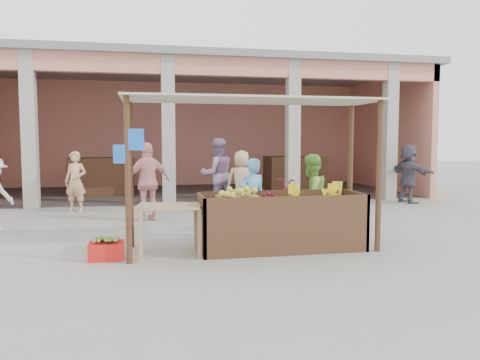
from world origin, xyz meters
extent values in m
plane|color=gray|center=(0.00, 0.00, 0.00)|extent=(60.00, 60.00, 0.00)
cube|color=#DA8072|center=(0.00, 11.40, 2.00)|extent=(14.00, 0.20, 4.00)
cube|color=#DA8072|center=(6.90, 8.50, 2.00)|extent=(0.20, 6.00, 4.00)
cube|color=#DA8072|center=(0.00, 5.65, 3.75)|extent=(14.00, 0.30, 0.50)
cube|color=slate|center=(0.00, 8.50, 4.10)|extent=(14.40, 6.40, 0.20)
cube|color=#A5A098|center=(-4.50, 5.65, 2.00)|extent=(0.35, 0.35, 4.00)
cube|color=#A5A098|center=(-1.00, 5.65, 2.00)|extent=(0.35, 0.35, 4.00)
cube|color=#A5A098|center=(2.50, 5.65, 2.00)|extent=(0.35, 0.35, 4.00)
cube|color=#A5A098|center=(5.50, 5.65, 2.00)|extent=(0.35, 0.35, 4.00)
cube|color=#4C2D1E|center=(-3.00, 8.50, 0.60)|extent=(2.00, 1.20, 1.20)
cube|color=#4C2D1E|center=(3.50, 8.50, 0.60)|extent=(2.00, 1.20, 1.20)
cube|color=#4C2D1E|center=(0.50, 0.00, 0.40)|extent=(2.60, 0.95, 0.80)
cylinder|color=#4C2D1E|center=(-1.85, -0.45, 1.18)|extent=(0.09, 0.09, 2.35)
cylinder|color=#4C2D1E|center=(1.95, -0.45, 1.18)|extent=(0.09, 0.09, 2.35)
cylinder|color=#4C2D1E|center=(-1.85, 0.60, 1.18)|extent=(0.09, 0.09, 2.35)
cylinder|color=#4C2D1E|center=(1.95, 0.60, 1.18)|extent=(0.09, 0.09, 2.35)
cube|color=beige|center=(0.05, 0.08, 2.37)|extent=(4.00, 1.35, 0.03)
cube|color=blue|center=(-1.73, -0.45, 1.75)|extent=(0.22, 0.08, 0.30)
cube|color=blue|center=(-1.95, -0.45, 1.55)|extent=(0.18, 0.07, 0.26)
cube|color=#8E6D49|center=(-0.18, 0.05, 0.83)|extent=(0.68, 0.59, 0.06)
ellipsoid|color=yellow|center=(-0.18, 0.05, 0.92)|extent=(0.58, 0.51, 0.13)
ellipsoid|color=maroon|center=(0.28, -0.03, 0.86)|extent=(0.41, 0.33, 0.13)
cube|color=tan|center=(-1.26, -0.06, 0.75)|extent=(1.04, 0.77, 0.04)
cube|color=tan|center=(-1.69, -0.32, 0.36)|extent=(0.06, 0.06, 0.73)
cube|color=tan|center=(-0.84, -0.32, 0.36)|extent=(0.06, 0.06, 0.73)
cube|color=tan|center=(-1.69, 0.21, 0.36)|extent=(0.06, 0.06, 0.73)
cube|color=tan|center=(-0.84, 0.21, 0.36)|extent=(0.06, 0.06, 0.73)
cube|color=red|center=(-2.18, -0.15, 0.13)|extent=(0.50, 0.36, 0.26)
ellipsoid|color=maroon|center=(2.65, 5.12, 0.27)|extent=(0.39, 0.39, 0.53)
ellipsoid|color=maroon|center=(2.96, 5.17, 0.27)|extent=(0.39, 0.39, 0.53)
ellipsoid|color=maroon|center=(2.81, 5.39, 0.27)|extent=(0.39, 0.39, 0.53)
ellipsoid|color=maroon|center=(2.47, 5.26, 0.27)|extent=(0.39, 0.39, 0.53)
imported|color=#62B9F1|center=(0.20, 0.78, 0.76)|extent=(0.67, 0.57, 1.53)
imported|color=#84C549|center=(1.31, 0.85, 0.79)|extent=(0.88, 0.78, 1.58)
imported|color=maroon|center=(0.75, 1.97, 0.50)|extent=(1.08, 2.02, 1.00)
imported|color=pink|center=(-1.56, 3.18, 0.91)|extent=(1.21, 0.94, 1.82)
imported|color=tan|center=(0.66, 3.90, 0.84)|extent=(0.84, 0.57, 1.67)
imported|color=#494853|center=(5.61, 4.75, 0.87)|extent=(0.91, 1.70, 1.75)
imported|color=tan|center=(-3.30, 4.85, 0.77)|extent=(0.69, 0.61, 1.55)
imported|color=gray|center=(0.16, 4.51, 0.99)|extent=(1.05, 0.72, 1.98)
camera|label=1|loc=(-1.59, -7.12, 1.72)|focal=35.00mm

